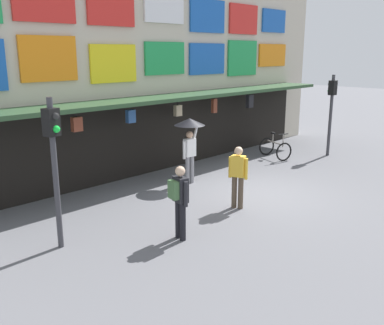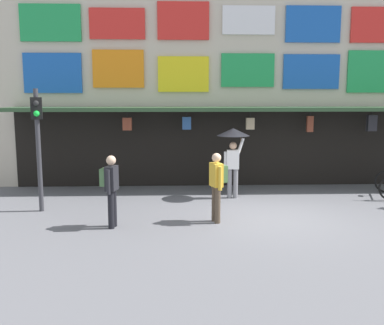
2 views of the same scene
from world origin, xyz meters
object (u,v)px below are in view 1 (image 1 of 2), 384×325
at_px(bicycle_parked, 275,148).
at_px(pedestrian_with_umbrella, 190,132).
at_px(traffic_light_near, 54,150).
at_px(pedestrian_in_white, 238,172).
at_px(pedestrian_in_green, 179,197).
at_px(traffic_light_far, 331,102).

xyz_separation_m(bicycle_parked, pedestrian_with_umbrella, (-4.73, 0.04, 1.25)).
bearing_deg(traffic_light_near, pedestrian_in_white, -14.72).
bearing_deg(bicycle_parked, pedestrian_in_white, -155.59).
bearing_deg(pedestrian_in_white, bicycle_parked, 24.41).
xyz_separation_m(bicycle_parked, pedestrian_in_white, (-5.43, -2.46, 0.59)).
relative_size(traffic_light_near, pedestrian_with_umbrella, 1.54).
bearing_deg(pedestrian_in_white, pedestrian_in_green, -172.32).
height_order(traffic_light_far, bicycle_parked, traffic_light_far).
bearing_deg(bicycle_parked, pedestrian_with_umbrella, 179.54).
bearing_deg(pedestrian_in_green, traffic_light_far, 8.97).
xyz_separation_m(traffic_light_far, bicycle_parked, (-1.88, 1.25, -1.75)).
distance_m(traffic_light_far, pedestrian_with_umbrella, 6.75).
bearing_deg(pedestrian_with_umbrella, pedestrian_in_green, -138.27).
distance_m(pedestrian_with_umbrella, pedestrian_in_green, 4.31).
distance_m(bicycle_parked, pedestrian_in_green, 8.40).
bearing_deg(traffic_light_far, pedestrian_in_green, -171.03).
relative_size(traffic_light_far, pedestrian_in_white, 1.90).
bearing_deg(bicycle_parked, pedestrian_in_green, -160.51).
bearing_deg(traffic_light_near, pedestrian_in_green, -36.53).
distance_m(traffic_light_far, pedestrian_in_green, 9.97).
height_order(traffic_light_far, pedestrian_in_green, traffic_light_far).
distance_m(traffic_light_near, traffic_light_far, 11.84).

